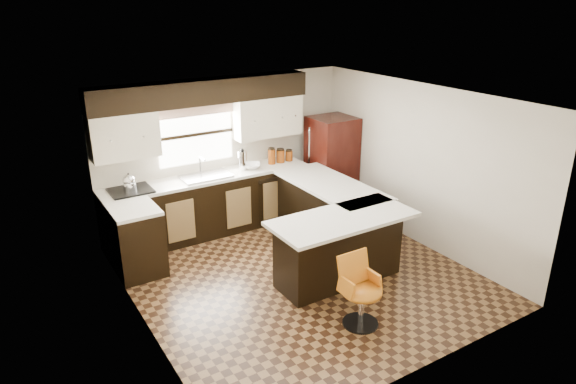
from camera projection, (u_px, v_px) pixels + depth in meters
floor at (300, 275)px, 6.94m from camera, size 4.40×4.40×0.00m
ceiling at (301, 99)px, 6.08m from camera, size 4.40×4.40×0.00m
wall_back at (226, 151)px, 8.26m from camera, size 4.40×0.00×4.40m
wall_front at (430, 265)px, 4.77m from camera, size 4.40×0.00×4.40m
wall_left at (136, 230)px, 5.47m from camera, size 0.00×4.40×4.40m
wall_right at (420, 166)px, 7.55m from camera, size 0.00×4.40×4.40m
base_cab_back at (210, 206)px, 8.06m from camera, size 3.30×0.60×0.90m
base_cab_left at (137, 242)px, 6.88m from camera, size 0.60×0.70×0.90m
counter_back at (208, 178)px, 7.90m from camera, size 3.30×0.60×0.04m
counter_left at (133, 210)px, 6.71m from camera, size 0.60×0.70×0.04m
soffit at (203, 92)px, 7.55m from camera, size 3.40×0.35×0.36m
upper_cab_left at (124, 136)px, 7.13m from camera, size 0.94×0.35×0.64m
upper_cab_right at (267, 117)px, 8.27m from camera, size 1.14×0.35×0.64m
window_pane at (196, 134)px, 7.87m from camera, size 1.20×0.02×0.90m
valance at (195, 110)px, 7.70m from camera, size 1.30×0.06×0.18m
sink at (206, 176)px, 7.84m from camera, size 0.75×0.45×0.03m
dishwasher at (274, 200)px, 8.34m from camera, size 0.58×0.03×0.78m
cooktop at (131, 190)px, 7.27m from camera, size 0.58×0.50×0.02m
peninsula_long at (327, 215)px, 7.72m from camera, size 0.60×1.95×0.90m
peninsula_return at (339, 249)px, 6.69m from camera, size 1.65×0.60×0.90m
counter_pen_long at (331, 185)px, 7.58m from camera, size 0.84×1.95×0.04m
counter_pen_return at (343, 219)px, 6.44m from camera, size 1.89×0.84×0.04m
refrigerator at (331, 165)px, 8.81m from camera, size 0.71×0.68×1.65m
bar_chair at (362, 292)px, 5.76m from camera, size 0.45×0.45×0.84m
kettle at (129, 182)px, 7.22m from camera, size 0.18×0.18×0.25m
percolator at (242, 160)px, 8.13m from camera, size 0.14×0.14×0.31m
mixing_bowl at (251, 166)px, 8.24m from camera, size 0.41×0.41×0.08m
canister_large at (272, 157)px, 8.42m from camera, size 0.12×0.12×0.25m
canister_med at (280, 156)px, 8.51m from camera, size 0.14×0.14×0.21m
canister_small at (289, 156)px, 8.60m from camera, size 0.12×0.12×0.16m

